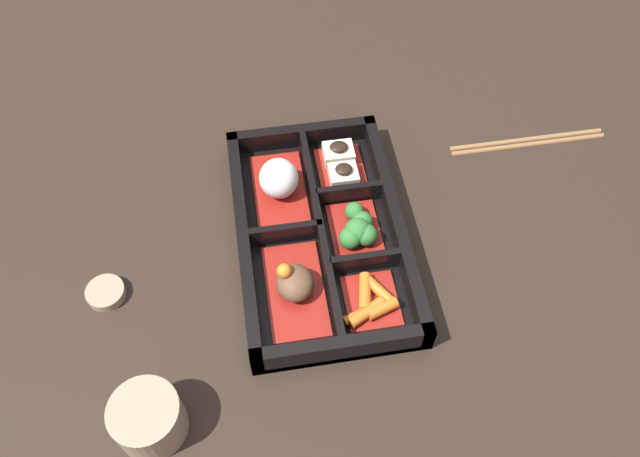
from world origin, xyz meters
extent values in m
plane|color=black|center=(0.00, 0.00, 0.00)|extent=(3.00, 3.00, 0.00)
cube|color=black|center=(0.00, 0.00, 0.01)|extent=(0.32, 0.20, 0.01)
cube|color=black|center=(0.00, -0.09, 0.02)|extent=(0.32, 0.01, 0.04)
cube|color=black|center=(0.00, 0.09, 0.02)|extent=(0.32, 0.01, 0.04)
cube|color=black|center=(-0.15, 0.00, 0.02)|extent=(0.01, 0.20, 0.04)
cube|color=black|center=(0.15, 0.00, 0.02)|extent=(0.01, 0.20, 0.04)
cube|color=black|center=(0.00, 0.00, 0.02)|extent=(0.29, 0.01, 0.04)
cube|color=black|center=(-0.05, -0.04, 0.02)|extent=(0.01, 0.08, 0.04)
cube|color=black|center=(0.05, -0.04, 0.02)|extent=(0.01, 0.08, 0.04)
cube|color=black|center=(0.00, 0.04, 0.02)|extent=(0.01, 0.09, 0.04)
cube|color=maroon|center=(-0.07, 0.04, 0.01)|extent=(0.12, 0.06, 0.01)
ellipsoid|color=brown|center=(-0.07, 0.04, 0.03)|extent=(0.05, 0.04, 0.03)
sphere|color=orange|center=(-0.07, 0.05, 0.05)|extent=(0.02, 0.02, 0.02)
cube|color=maroon|center=(0.07, 0.04, 0.01)|extent=(0.12, 0.06, 0.01)
ellipsoid|color=silver|center=(0.07, 0.04, 0.04)|extent=(0.05, 0.05, 0.05)
cube|color=maroon|center=(-0.10, -0.04, 0.01)|extent=(0.07, 0.06, 0.01)
cylinder|color=#D1661E|center=(-0.11, -0.03, 0.02)|extent=(0.02, 0.05, 0.01)
cylinder|color=#D1661E|center=(-0.09, -0.05, 0.02)|extent=(0.05, 0.04, 0.01)
cylinder|color=#D1661E|center=(-0.11, -0.05, 0.02)|extent=(0.02, 0.04, 0.01)
cylinder|color=#D1661E|center=(-0.12, -0.03, 0.02)|extent=(0.03, 0.05, 0.01)
cylinder|color=#D1661E|center=(-0.09, -0.04, 0.02)|extent=(0.05, 0.02, 0.01)
cube|color=maroon|center=(0.00, -0.04, 0.01)|extent=(0.08, 0.06, 0.01)
sphere|color=#2D6B2D|center=(-0.02, -0.03, 0.03)|extent=(0.03, 0.03, 0.03)
sphere|color=#2D6B2D|center=(-0.02, -0.05, 0.03)|extent=(0.03, 0.03, 0.03)
sphere|color=#2D6B2D|center=(-0.01, -0.04, 0.03)|extent=(0.03, 0.03, 0.03)
sphere|color=#2D6B2D|center=(0.00, -0.05, 0.03)|extent=(0.03, 0.03, 0.03)
sphere|color=#2D6B2D|center=(0.02, -0.04, 0.03)|extent=(0.02, 0.02, 0.02)
cube|color=maroon|center=(0.10, -0.04, 0.01)|extent=(0.08, 0.06, 0.01)
cube|color=beige|center=(0.08, -0.04, 0.02)|extent=(0.03, 0.04, 0.02)
ellipsoid|color=black|center=(0.08, -0.04, 0.04)|extent=(0.02, 0.02, 0.01)
cube|color=beige|center=(0.11, -0.04, 0.02)|extent=(0.03, 0.04, 0.02)
ellipsoid|color=black|center=(0.11, -0.04, 0.04)|extent=(0.02, 0.02, 0.01)
cylinder|color=gray|center=(-0.20, 0.20, 0.03)|extent=(0.07, 0.07, 0.05)
cylinder|color=#597A38|center=(-0.20, 0.20, 0.05)|extent=(0.06, 0.06, 0.01)
cylinder|color=brown|center=(0.11, -0.31, 0.00)|extent=(0.01, 0.22, 0.01)
cylinder|color=brown|center=(0.12, -0.31, 0.00)|extent=(0.01, 0.22, 0.01)
cylinder|color=gray|center=(-0.04, 0.25, 0.01)|extent=(0.04, 0.04, 0.01)
cylinder|color=black|center=(-0.04, 0.25, 0.01)|extent=(0.03, 0.03, 0.00)
camera|label=1|loc=(-0.42, 0.07, 0.63)|focal=35.00mm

